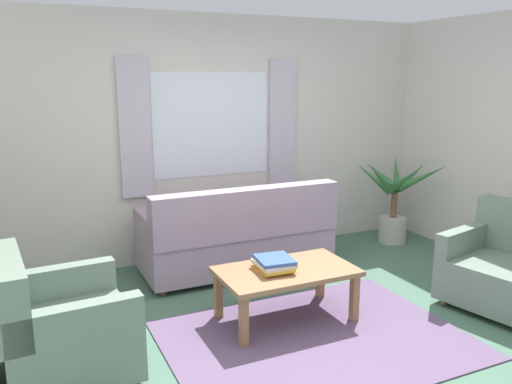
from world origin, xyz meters
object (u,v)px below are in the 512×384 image
object	(u,v)px
book_stack_on_table	(274,264)
potted_plant	(394,201)
armchair_left	(58,327)
couch	(238,237)
armchair_right	(507,267)
coffee_table	(286,276)

from	to	relation	value
book_stack_on_table	potted_plant	xyz separation A→B (m)	(2.25, 1.26, 0.02)
armchair_left	book_stack_on_table	bearing A→B (deg)	-89.44
couch	potted_plant	size ratio (longest dim) A/B	1.73
couch	armchair_left	bearing A→B (deg)	34.73
book_stack_on_table	potted_plant	distance (m)	2.58
armchair_right	coffee_table	bearing A→B (deg)	-120.15
armchair_right	coffee_table	world-z (taller)	armchair_right
book_stack_on_table	potted_plant	world-z (taller)	potted_plant
couch	armchair_right	bearing A→B (deg)	135.94
coffee_table	book_stack_on_table	distance (m)	0.15
armchair_left	potted_plant	xyz separation A→B (m)	(3.89, 1.38, 0.16)
armchair_left	book_stack_on_table	xyz separation A→B (m)	(1.64, 0.12, 0.14)
couch	potted_plant	xyz separation A→B (m)	(2.07, 0.12, 0.14)
coffee_table	book_stack_on_table	bearing A→B (deg)	171.19
armchair_left	coffee_table	bearing A→B (deg)	-90.23
armchair_left	book_stack_on_table	world-z (taller)	armchair_left
armchair_right	book_stack_on_table	bearing A→B (deg)	-119.72
armchair_left	book_stack_on_table	size ratio (longest dim) A/B	2.56
book_stack_on_table	potted_plant	size ratio (longest dim) A/B	0.32
couch	coffee_table	world-z (taller)	couch
armchair_left	coffee_table	xyz separation A→B (m)	(1.75, 0.11, 0.03)
coffee_table	potted_plant	bearing A→B (deg)	30.81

